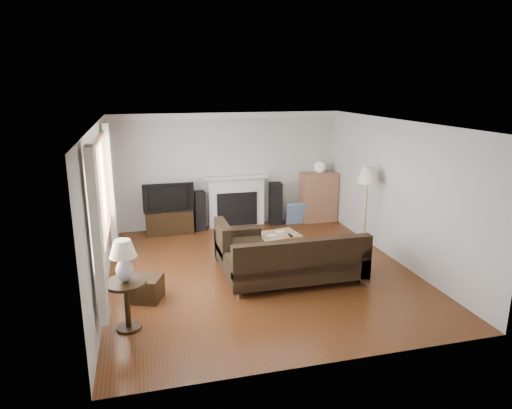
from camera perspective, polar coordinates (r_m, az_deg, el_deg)
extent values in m
cube|color=#552B13|center=(7.86, 0.55, -8.32)|extent=(5.10, 5.60, 0.04)
cube|color=white|center=(7.25, 0.60, 10.16)|extent=(5.10, 5.60, 0.04)
cube|color=silver|center=(10.07, -3.49, 4.30)|extent=(5.00, 0.04, 2.50)
cube|color=silver|center=(4.98, 8.86, -7.10)|extent=(5.00, 0.04, 2.50)
cube|color=silver|center=(7.24, -18.90, -0.72)|extent=(0.04, 5.50, 2.50)
cube|color=silver|center=(8.44, 17.21, 1.57)|extent=(0.04, 5.50, 2.50)
cube|color=brown|center=(6.97, -18.81, 1.26)|extent=(0.12, 2.74, 1.54)
cube|color=beige|center=(5.55, -19.20, -3.80)|extent=(0.10, 0.35, 2.10)
cube|color=beige|center=(8.48, -17.72, 2.64)|extent=(0.10, 0.35, 2.10)
cube|color=white|center=(10.14, -2.48, 0.48)|extent=(1.40, 0.26, 1.15)
cube|color=black|center=(9.90, -10.77, -2.09)|extent=(0.99, 0.45, 0.50)
imported|color=black|center=(9.76, -10.93, 1.01)|extent=(1.06, 0.14, 0.61)
cube|color=black|center=(9.96, -7.07, -0.76)|extent=(0.26, 0.30, 0.86)
cube|color=black|center=(10.30, 2.45, 0.12)|extent=(0.29, 0.34, 0.95)
cube|color=#9C6748|center=(10.59, 7.81, 0.93)|extent=(0.82, 0.39, 1.13)
sphere|color=white|center=(10.44, 7.94, 4.62)|extent=(0.25, 0.25, 0.25)
cube|color=black|center=(7.32, 5.00, -6.90)|extent=(2.39, 1.75, 0.77)
cube|color=#A17E4D|center=(8.46, 1.85, -5.11)|extent=(1.12, 0.73, 0.41)
cube|color=black|center=(7.01, -13.52, -10.16)|extent=(0.55, 0.55, 0.36)
cube|color=gold|center=(8.86, 13.62, -0.53)|extent=(0.51, 0.51, 1.61)
cube|color=black|center=(6.24, -15.79, -12.02)|extent=(0.53, 0.53, 0.66)
cube|color=silver|center=(6.00, -16.20, -6.84)|extent=(0.34, 0.34, 0.55)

